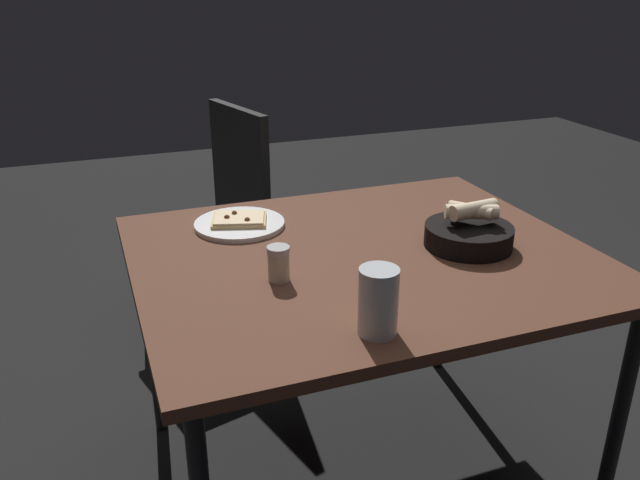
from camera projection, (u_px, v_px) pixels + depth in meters
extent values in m
plane|color=black|center=(356.00, 474.00, 2.02)|extent=(8.00, 8.00, 0.00)
cube|color=brown|center=(362.00, 257.00, 1.73)|extent=(1.19, 0.99, 0.03)
cylinder|color=black|center=(444.00, 283.00, 2.42)|extent=(0.04, 0.04, 0.72)
cylinder|color=black|center=(152.00, 336.00, 2.08)|extent=(0.04, 0.04, 0.72)
cylinder|color=black|center=(617.00, 426.00, 1.67)|extent=(0.04, 0.04, 0.72)
cylinder|color=white|center=(240.00, 224.00, 1.89)|extent=(0.26, 0.26, 0.01)
cube|color=#DDB472|center=(239.00, 220.00, 1.89)|extent=(0.18, 0.16, 0.01)
cube|color=beige|center=(239.00, 218.00, 1.89)|extent=(0.17, 0.15, 0.01)
sphere|color=brown|center=(227.00, 217.00, 1.88)|extent=(0.02, 0.02, 0.02)
sphere|color=brown|center=(247.00, 220.00, 1.86)|extent=(0.02, 0.02, 0.02)
sphere|color=brown|center=(234.00, 213.00, 1.91)|extent=(0.02, 0.02, 0.02)
cylinder|color=black|center=(468.00, 236.00, 1.75)|extent=(0.24, 0.24, 0.06)
cylinder|color=beige|center=(471.00, 210.00, 1.74)|extent=(0.10, 0.12, 0.03)
cylinder|color=beige|center=(471.00, 212.00, 1.73)|extent=(0.14, 0.09, 0.04)
cylinder|color=beige|center=(474.00, 210.00, 1.73)|extent=(0.14, 0.06, 0.04)
cylinder|color=#A41F14|center=(448.00, 239.00, 1.75)|extent=(0.06, 0.06, 0.03)
cylinder|color=silver|center=(378.00, 302.00, 1.32)|extent=(0.08, 0.08, 0.15)
cylinder|color=#C19317|center=(378.00, 314.00, 1.33)|extent=(0.07, 0.07, 0.08)
cylinder|color=#BFB299|center=(279.00, 266.00, 1.56)|extent=(0.05, 0.05, 0.07)
cylinder|color=maroon|center=(279.00, 273.00, 1.56)|extent=(0.04, 0.04, 0.04)
cylinder|color=#B7B7BC|center=(278.00, 250.00, 1.54)|extent=(0.05, 0.05, 0.01)
cube|color=#252525|center=(199.00, 238.00, 2.63)|extent=(0.54, 0.54, 0.04)
cube|color=black|center=(240.00, 167.00, 2.63)|extent=(0.14, 0.41, 0.49)
cylinder|color=black|center=(143.00, 283.00, 2.76)|extent=(0.03, 0.03, 0.42)
cylinder|color=black|center=(180.00, 320.00, 2.48)|extent=(0.03, 0.03, 0.42)
cylinder|color=black|center=(223.00, 262.00, 2.96)|extent=(0.03, 0.03, 0.42)
cylinder|color=black|center=(266.00, 293.00, 2.68)|extent=(0.03, 0.03, 0.42)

